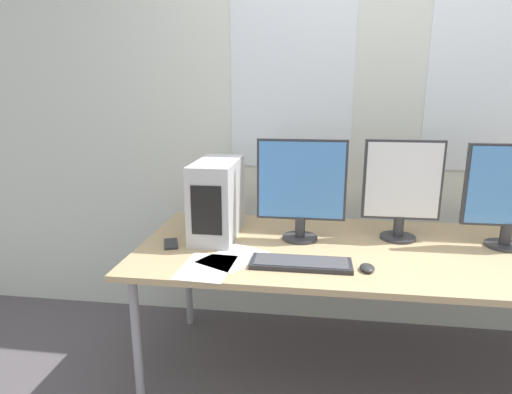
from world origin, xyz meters
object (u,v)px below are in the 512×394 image
monitor_right_far (512,193)px  mouse (367,268)px  cell_phone (171,244)px  keyboard (301,263)px  monitor_right_near (402,188)px  pc_tower (217,198)px  monitor_main (301,187)px

monitor_right_far → mouse: bearing=-151.4°
monitor_right_far → cell_phone: size_ratio=3.22×
keyboard → cell_phone: (-0.64, 0.17, -0.01)m
keyboard → mouse: bearing=-3.1°
keyboard → monitor_right_far: bearing=20.4°
monitor_right_near → mouse: (-0.20, -0.43, -0.26)m
pc_tower → monitor_main: monitor_main is taller
mouse → cell_phone: bearing=168.6°
monitor_main → monitor_right_far: (0.98, 0.02, -0.01)m
monitor_right_far → cell_phone: (-1.61, -0.19, -0.26)m
pc_tower → mouse: (0.72, -0.37, -0.18)m
pc_tower → monitor_right_far: monitor_right_far is taller
monitor_right_near → cell_phone: bearing=-167.9°
monitor_right_near → pc_tower: bearing=-176.5°
monitor_main → keyboard: (0.02, -0.34, -0.26)m
monitor_right_near → monitor_right_far: size_ratio=1.01×
monitor_right_near → monitor_right_far: 0.49m
monitor_right_far → mouse: (-0.69, -0.37, -0.26)m
monitor_main → keyboard: 0.43m
pc_tower → monitor_right_near: size_ratio=0.92×
mouse → keyboard: bearing=176.9°
monitor_main → mouse: size_ratio=5.81×
pc_tower → mouse: 0.83m
monitor_right_far → keyboard: monitor_right_far is taller
monitor_main → mouse: 0.53m
cell_phone → monitor_right_far: bearing=-13.6°
monitor_main → keyboard: monitor_main is taller
monitor_right_near → monitor_main: bearing=-171.4°
monitor_right_far → monitor_main: bearing=-178.6°
monitor_right_near → monitor_right_far: monitor_right_near is taller
pc_tower → cell_phone: size_ratio=2.99×
keyboard → cell_phone: 0.66m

